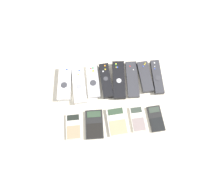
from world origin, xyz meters
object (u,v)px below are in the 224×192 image
Objects in this scene: remote_2 at (93,81)px; remote_3 at (106,81)px; remote_6 at (145,77)px; calculator_1 at (94,124)px; remote_5 at (132,79)px; calculator_2 at (117,121)px; remote_0 at (65,83)px; calculator_4 at (156,119)px; remote_7 at (157,77)px; remote_4 at (119,80)px; calculator_3 at (138,119)px; calculator_0 at (74,126)px; remote_1 at (79,84)px.

remote_2 is 0.06m from remote_3.
calculator_1 is at bearing -144.16° from remote_6.
remote_5 is 0.22m from calculator_2.
remote_0 is at bearing 176.61° from remote_6.
calculator_2 reaches higher than calculator_4.
remote_6 is 1.22× the size of calculator_2.
remote_7 reaches higher than calculator_2.
remote_7 is 0.30m from calculator_2.
remote_3 reaches higher than remote_6.
remote_4 is 1.61× the size of calculator_4.
remote_7 is at bearing 3.32° from remote_4.
remote_5 is (0.19, -0.01, -0.00)m from remote_2.
remote_7 reaches higher than remote_5.
remote_4 is at bearing -179.51° from remote_7.
remote_0 reaches higher than calculator_4.
remote_6 is at bearing 91.31° from calculator_4.
remote_6 is 0.34m from calculator_1.
calculator_3 is at bearing -60.86° from remote_3.
remote_3 is 0.90× the size of remote_4.
calculator_0 is 0.88× the size of calculator_1.
calculator_4 is at bearing -65.90° from remote_5.
calculator_2 is (0.03, -0.20, -0.01)m from remote_3.
remote_1 is at bearing -171.82° from remote_2.
remote_2 reaches higher than calculator_2.
remote_0 is 0.33m from remote_5.
calculator_2 is at bearing 179.11° from calculator_3.
remote_1 is at bearing -178.90° from remote_7.
calculator_0 is at bearing -178.39° from calculator_1.
remote_3 is 1.53× the size of calculator_0.
remote_1 reaches higher than remote_6.
remote_1 is at bearing -2.94° from remote_0.
remote_1 is 1.54× the size of calculator_1.
remote_4 is at bearing -2.22° from remote_1.
calculator_4 is at bearing -23.72° from remote_0.
remote_1 reaches higher than calculator_3.
remote_6 reaches higher than remote_2.
remote_0 is 0.90× the size of remote_4.
remote_0 reaches higher than remote_6.
calculator_0 is at bearing -142.18° from remote_5.
calculator_3 is (0.07, -0.20, -0.01)m from remote_4.
remote_5 is at bearing 2.58° from remote_0.
calculator_4 is (0.28, 0.00, -0.00)m from calculator_1.
remote_0 is 0.39m from calculator_3.
calculator_2 is at bearing -53.83° from remote_1.
remote_6 reaches higher than remote_5.
calculator_0 is at bearing 177.69° from calculator_2.
remote_5 is (0.33, -0.01, -0.00)m from remote_0.
calculator_1 reaches higher than calculator_4.
remote_7 is (0.38, 0.00, -0.00)m from remote_1.
calculator_3 is (0.09, 0.00, -0.00)m from calculator_2.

